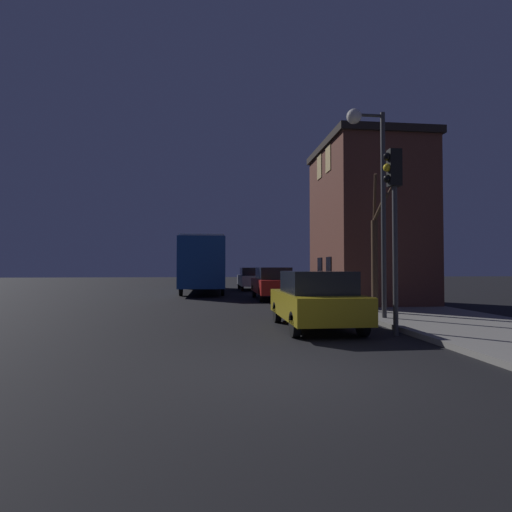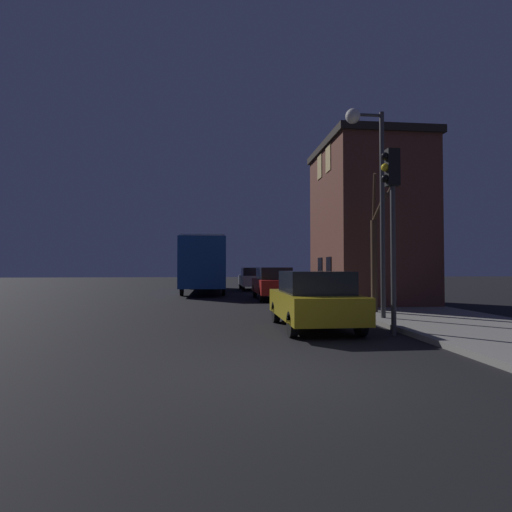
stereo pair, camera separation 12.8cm
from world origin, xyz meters
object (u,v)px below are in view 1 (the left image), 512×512
object	(u,v)px
bare_tree	(376,251)
car_far_lane	(251,278)
streetlamp	(371,171)
car_near_lane	(316,299)
traffic_light	(393,202)
bus	(203,261)
car_mid_lane	(272,283)

from	to	relation	value
bare_tree	car_far_lane	bearing A→B (deg)	99.81
streetlamp	car_near_lane	xyz separation A→B (m)	(-2.01, -1.07, -3.77)
traffic_light	car_near_lane	bearing A→B (deg)	142.54
traffic_light	bus	xyz separation A→B (m)	(-4.94, 17.47, -1.17)
bus	car_near_lane	bearing A→B (deg)	-78.42
streetlamp	car_mid_lane	size ratio (longest dim) A/B	1.34
car_far_lane	streetlamp	bearing A→B (deg)	-83.60
traffic_light	car_far_lane	size ratio (longest dim) A/B	0.96
streetlamp	bare_tree	size ratio (longest dim) A/B	1.37
car_near_lane	car_mid_lane	bearing A→B (deg)	88.16
traffic_light	bare_tree	distance (m)	4.15
streetlamp	bus	distance (m)	16.26
bare_tree	bus	size ratio (longest dim) A/B	0.42
streetlamp	bare_tree	distance (m)	2.93
bus	car_mid_lane	world-z (taller)	bus
bare_tree	traffic_light	bearing A→B (deg)	-107.04
streetlamp	car_near_lane	world-z (taller)	streetlamp
bare_tree	bus	bearing A→B (deg)	114.17
bus	car_mid_lane	size ratio (longest dim) A/B	2.30
bare_tree	bus	distance (m)	14.94
traffic_light	car_far_lane	world-z (taller)	traffic_light
car_near_lane	car_mid_lane	xyz separation A→B (m)	(0.31, 9.70, 0.06)
bare_tree	car_far_lane	size ratio (longest dim) A/B	0.98
streetlamp	bus	world-z (taller)	streetlamp
traffic_light	car_mid_lane	distance (m)	11.26
streetlamp	traffic_light	distance (m)	2.69
bus	car_near_lane	xyz separation A→B (m)	(3.33, -16.23, -1.27)
streetlamp	car_near_lane	size ratio (longest dim) A/B	1.60
car_far_lane	car_mid_lane	bearing A→B (deg)	-88.38
car_near_lane	streetlamp	bearing A→B (deg)	28.12
bare_tree	streetlamp	bearing A→B (deg)	-117.14
streetlamp	car_mid_lane	bearing A→B (deg)	101.11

